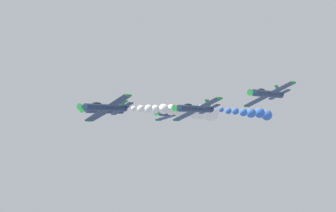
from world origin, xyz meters
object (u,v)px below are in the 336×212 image
at_px(airplane_left_inner, 195,109).
at_px(airplane_left_outer, 175,113).
at_px(airplane_lead, 105,107).
at_px(airplane_right_inner, 104,110).
at_px(airplane_right_outer, 267,94).

relative_size(airplane_left_inner, airplane_left_outer, 1.00).
bearing_deg(airplane_left_inner, airplane_lead, 49.87).
distance_m(airplane_right_inner, airplane_right_outer, 29.38).
bearing_deg(airplane_right_outer, airplane_left_outer, -2.72).
xyz_separation_m(airplane_lead, airplane_right_inner, (9.41, -9.53, -0.13)).
bearing_deg(airplane_left_outer, airplane_lead, 92.90).
relative_size(airplane_lead, airplane_left_outer, 1.00).
bearing_deg(airplane_left_outer, airplane_right_outer, 177.28).
height_order(airplane_lead, airplane_right_outer, airplane_right_outer).
xyz_separation_m(airplane_right_inner, airplane_left_outer, (-8.43, -9.83, -0.47)).
bearing_deg(airplane_lead, airplane_left_outer, -87.10).
height_order(airplane_lead, airplane_left_outer, airplane_lead).
xyz_separation_m(airplane_lead, airplane_left_outer, (0.98, -19.36, -0.60)).
bearing_deg(airplane_lead, airplane_right_inner, -45.37).
distance_m(airplane_lead, airplane_right_inner, 13.39).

